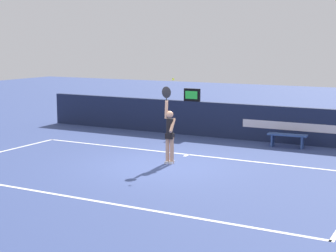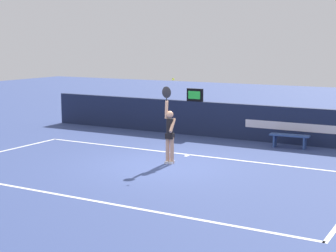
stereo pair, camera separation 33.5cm
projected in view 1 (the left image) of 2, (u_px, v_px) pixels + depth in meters
ground_plane at (163, 165)px, 15.69m from camera, size 60.00×60.00×0.00m
court_lines at (144, 173)px, 14.76m from camera, size 11.29×5.65×0.00m
back_wall at (229, 121)px, 19.98m from camera, size 16.11×0.21×1.31m
speed_display at (192, 95)px, 20.55m from camera, size 0.65×0.14×0.48m
tennis_player at (170, 132)px, 15.78m from camera, size 0.44×0.40×2.29m
tennis_ball at (173, 79)px, 15.39m from camera, size 0.07×0.07×0.07m
courtside_bench_near at (287, 137)px, 18.27m from camera, size 1.36×0.46×0.46m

